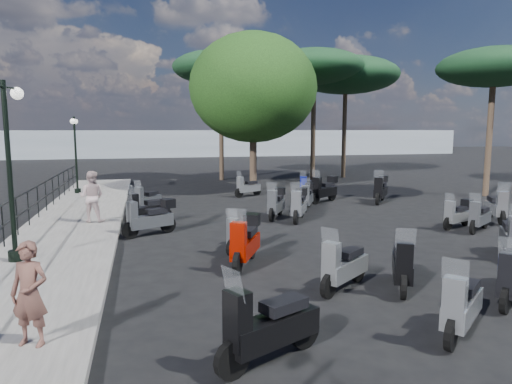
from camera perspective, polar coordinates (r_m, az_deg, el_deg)
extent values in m
plane|color=black|center=(11.89, 7.49, -7.72)|extent=(120.00, 120.00, 0.00)
cube|color=#605D5B|center=(14.18, -22.90, -5.41)|extent=(3.00, 30.00, 0.15)
cylinder|color=black|center=(13.49, -29.09, -3.74)|extent=(0.04, 0.04, 1.10)
cylinder|color=black|center=(14.79, -27.72, -2.70)|extent=(0.04, 0.04, 1.10)
cylinder|color=black|center=(16.10, -26.58, -1.83)|extent=(0.04, 0.04, 1.10)
cylinder|color=black|center=(17.42, -25.61, -1.09)|extent=(0.04, 0.04, 1.10)
cylinder|color=black|center=(18.75, -24.78, -0.45)|extent=(0.04, 0.04, 1.10)
cylinder|color=black|center=(20.09, -24.06, 0.10)|extent=(0.04, 0.04, 1.10)
cylinder|color=black|center=(21.42, -23.43, 0.58)|extent=(0.04, 0.04, 1.10)
cylinder|color=black|center=(22.77, -22.87, 1.00)|extent=(0.04, 0.04, 1.10)
cylinder|color=black|center=(24.11, -22.38, 1.38)|extent=(0.04, 0.04, 1.10)
cylinder|color=black|center=(25.46, -21.93, 1.72)|extent=(0.04, 0.04, 1.10)
cylinder|color=black|center=(26.81, -21.54, 2.02)|extent=(0.04, 0.04, 1.10)
cube|color=black|center=(14.06, -28.51, -1.07)|extent=(0.04, 26.00, 0.04)
cube|color=black|center=(14.14, -28.37, -3.19)|extent=(0.04, 26.00, 0.04)
cylinder|color=black|center=(12.04, -27.83, -7.04)|extent=(0.33, 0.33, 0.25)
cylinder|color=black|center=(11.72, -28.44, 2.13)|extent=(0.11, 0.11, 4.11)
cylinder|color=black|center=(11.72, -29.06, 11.40)|extent=(0.38, 0.87, 0.04)
sphere|color=white|center=(12.09, -27.70, 10.86)|extent=(0.29, 0.29, 0.29)
cylinder|color=black|center=(23.36, -21.39, 0.15)|extent=(0.29, 0.29, 0.22)
cylinder|color=black|center=(23.21, -21.60, 4.30)|extent=(0.10, 0.10, 3.61)
cylinder|color=black|center=(23.18, -21.81, 8.42)|extent=(0.04, 0.81, 0.04)
sphere|color=white|center=(23.58, -21.67, 8.19)|extent=(0.25, 0.25, 0.25)
sphere|color=white|center=(22.77, -21.93, 8.21)|extent=(0.25, 0.25, 0.25)
imported|color=brown|center=(7.26, -26.45, -11.33)|extent=(0.64, 0.53, 1.50)
imported|color=#C0A5A5|center=(15.85, -19.85, -0.54)|extent=(0.95, 0.82, 1.68)
cylinder|color=black|center=(6.21, -2.99, -20.21)|extent=(0.52, 0.33, 0.53)
cylinder|color=black|center=(6.99, 6.09, -16.85)|extent=(0.52, 0.33, 0.53)
cube|color=black|center=(6.53, 2.25, -16.78)|extent=(1.45, 0.96, 0.37)
cube|color=black|center=(6.52, 3.52, -13.86)|extent=(0.74, 0.59, 0.15)
cube|color=black|center=(6.03, -2.33, -15.72)|extent=(0.36, 0.40, 0.77)
plane|color=white|center=(5.82, -2.88, -11.41)|extent=(0.26, 0.41, 0.41)
cylinder|color=black|center=(11.60, -3.07, -6.94)|extent=(0.35, 0.39, 0.44)
cylinder|color=black|center=(12.53, -0.60, -5.81)|extent=(0.35, 0.39, 0.44)
cube|color=#45484C|center=(12.06, -1.69, -5.56)|extent=(1.00, 1.10, 0.31)
cube|color=black|center=(12.14, -1.35, -4.24)|extent=(0.56, 0.59, 0.13)
cube|color=#45484C|center=(11.56, -2.90, -4.86)|extent=(0.34, 0.33, 0.64)
plane|color=white|center=(11.43, -3.05, -2.92)|extent=(0.31, 0.28, 0.34)
cube|color=black|center=(12.42, -0.57, -3.19)|extent=(0.42, 0.42, 0.24)
cylinder|color=black|center=(13.83, -15.46, -4.65)|extent=(0.49, 0.32, 0.50)
cylinder|color=black|center=(14.38, -10.93, -4.03)|extent=(0.49, 0.32, 0.50)
cube|color=#45484C|center=(14.08, -12.98, -3.57)|extent=(1.37, 0.92, 0.35)
cube|color=black|center=(14.11, -12.38, -2.32)|extent=(0.70, 0.56, 0.15)
cube|color=#45484C|center=(13.77, -15.22, -2.66)|extent=(0.34, 0.38, 0.73)
plane|color=white|center=(13.67, -15.52, -0.76)|extent=(0.25, 0.39, 0.39)
cube|color=black|center=(14.27, -10.93, -1.40)|extent=(0.47, 0.46, 0.27)
cylinder|color=black|center=(15.45, -15.26, -3.34)|extent=(0.49, 0.33, 0.50)
cylinder|color=black|center=(16.06, -11.30, -2.79)|extent=(0.49, 0.33, 0.50)
cube|color=black|center=(15.74, -13.10, -2.37)|extent=(1.36, 0.97, 0.36)
cube|color=black|center=(15.78, -12.57, -1.25)|extent=(0.70, 0.58, 0.15)
cube|color=black|center=(15.41, -15.05, -1.55)|extent=(0.35, 0.39, 0.73)
plane|color=white|center=(15.31, -15.32, 0.16)|extent=(0.26, 0.39, 0.39)
cylinder|color=black|center=(18.00, -14.51, -1.83)|extent=(0.37, 0.40, 0.45)
cylinder|color=black|center=(18.84, -12.25, -1.33)|extent=(0.37, 0.40, 0.45)
cube|color=#45484C|center=(18.43, -13.28, -1.03)|extent=(1.04, 1.13, 0.32)
cube|color=black|center=(18.51, -12.99, -0.16)|extent=(0.58, 0.61, 0.13)
cube|color=#45484C|center=(17.99, -14.40, -0.44)|extent=(0.35, 0.34, 0.66)
plane|color=white|center=(17.89, -14.57, 0.87)|extent=(0.32, 0.29, 0.35)
cylinder|color=black|center=(9.18, 17.95, -11.18)|extent=(0.32, 0.48, 0.49)
cylinder|color=black|center=(10.35, 17.60, -9.00)|extent=(0.32, 0.48, 0.49)
cube|color=black|center=(9.76, 17.80, -8.91)|extent=(0.94, 1.33, 0.35)
cube|color=black|center=(9.85, 17.82, -7.03)|extent=(0.56, 0.68, 0.14)
cube|color=black|center=(9.12, 18.05, -8.23)|extent=(0.38, 0.34, 0.71)
plane|color=white|center=(8.95, 18.20, -5.51)|extent=(0.38, 0.26, 0.38)
cylinder|color=black|center=(8.89, 9.06, -11.52)|extent=(0.45, 0.38, 0.49)
cylinder|color=black|center=(9.92, 12.63, -9.55)|extent=(0.45, 0.38, 0.49)
cube|color=gray|center=(9.39, 11.13, -9.34)|extent=(1.26, 1.08, 0.35)
cube|color=black|center=(9.46, 11.67, -7.43)|extent=(0.67, 0.61, 0.14)
cube|color=gray|center=(8.82, 9.39, -8.50)|extent=(0.36, 0.38, 0.71)
plane|color=white|center=(8.65, 9.26, -5.68)|extent=(0.30, 0.36, 0.38)
cylinder|color=black|center=(10.12, -2.32, -8.88)|extent=(0.34, 0.52, 0.53)
cylinder|color=black|center=(11.36, -0.54, -7.00)|extent=(0.34, 0.52, 0.53)
cube|color=#951001|center=(10.74, -1.30, -6.79)|extent=(0.99, 1.45, 0.38)
cube|color=black|center=(10.84, -1.06, -4.96)|extent=(0.60, 0.74, 0.16)
cube|color=#951001|center=(10.07, -2.20, -5.97)|extent=(0.41, 0.37, 0.78)
plane|color=white|center=(9.90, -2.32, -3.25)|extent=(0.41, 0.27, 0.41)
cube|color=black|center=(11.22, -0.51, -3.47)|extent=(0.49, 0.50, 0.29)
cylinder|color=black|center=(15.79, 1.98, -2.84)|extent=(0.34, 0.48, 0.49)
cylinder|color=black|center=(16.96, 3.00, -2.10)|extent=(0.34, 0.48, 0.49)
cube|color=#45484C|center=(16.39, 2.55, -1.79)|extent=(0.97, 1.33, 0.35)
cube|color=black|center=(16.51, 2.70, -0.71)|extent=(0.57, 0.69, 0.14)
cube|color=#45484C|center=(15.79, 2.06, -1.11)|extent=(0.38, 0.35, 0.72)
plane|color=white|center=(15.66, 2.01, 0.53)|extent=(0.38, 0.27, 0.38)
cube|color=black|center=(16.88, 3.03, 0.11)|extent=(0.46, 0.47, 0.27)
cylinder|color=black|center=(21.27, -2.15, -0.11)|extent=(0.44, 0.28, 0.45)
cylinder|color=black|center=(21.97, 0.14, 0.15)|extent=(0.44, 0.28, 0.45)
cube|color=gray|center=(21.63, -0.89, 0.47)|extent=(1.22, 0.82, 0.32)
cube|color=black|center=(21.69, -0.57, 1.19)|extent=(0.62, 0.50, 0.13)
cube|color=gray|center=(21.26, -1.99, 1.05)|extent=(0.31, 0.34, 0.65)
plane|color=white|center=(21.18, -2.12, 2.16)|extent=(0.22, 0.35, 0.35)
cylinder|color=black|center=(7.44, 23.20, -16.05)|extent=(0.44, 0.39, 0.49)
cylinder|color=black|center=(8.56, 25.13, -12.96)|extent=(0.44, 0.39, 0.49)
cube|color=#AAAFB4|center=(7.98, 24.39, -13.04)|extent=(1.25, 1.12, 0.35)
cube|color=black|center=(8.05, 24.77, -10.72)|extent=(0.67, 0.63, 0.14)
cube|color=#AAAFB4|center=(7.34, 23.55, -12.43)|extent=(0.37, 0.38, 0.72)
plane|color=white|center=(7.14, 23.64, -9.11)|extent=(0.31, 0.35, 0.38)
cylinder|color=black|center=(9.20, 28.72, -11.78)|extent=(0.46, 0.36, 0.48)
cube|color=black|center=(9.13, 29.04, -8.88)|extent=(0.35, 0.38, 0.71)
plane|color=white|center=(8.96, 29.14, -6.19)|extent=(0.28, 0.36, 0.37)
cylinder|color=black|center=(15.37, 5.00, -3.13)|extent=(0.34, 0.50, 0.51)
cylinder|color=black|center=(16.61, 5.72, -2.31)|extent=(0.34, 0.50, 0.51)
cube|color=#AAAFB4|center=(16.00, 5.41, -1.99)|extent=(0.97, 1.39, 0.36)
cube|color=black|center=(16.13, 5.53, -0.84)|extent=(0.58, 0.72, 0.15)
cube|color=#AAAFB4|center=(15.36, 5.08, -1.27)|extent=(0.39, 0.36, 0.75)
plane|color=white|center=(15.23, 5.06, 0.47)|extent=(0.40, 0.27, 0.40)
cube|color=black|center=(16.52, 5.76, 0.04)|extent=(0.47, 0.48, 0.28)
cylinder|color=black|center=(19.55, 7.43, -0.77)|extent=(0.49, 0.39, 0.53)
cylinder|color=black|center=(20.64, 9.48, -0.35)|extent=(0.49, 0.39, 0.53)
cube|color=black|center=(20.11, 8.58, 0.02)|extent=(1.38, 1.11, 0.37)
cube|color=black|center=(20.23, 8.89, 0.93)|extent=(0.73, 0.64, 0.15)
cube|color=black|center=(19.56, 7.60, 0.72)|extent=(0.38, 0.41, 0.77)
plane|color=white|center=(19.45, 7.52, 2.14)|extent=(0.31, 0.39, 0.41)
cube|color=black|center=(20.57, 9.56, 1.58)|extent=(0.51, 0.50, 0.28)
cylinder|color=black|center=(10.94, 28.94, -8.75)|extent=(0.31, 0.47, 0.48)
cylinder|color=black|center=(13.81, 28.86, -5.35)|extent=(0.38, 0.48, 0.51)
cube|color=#45484C|center=(13.20, 29.26, -5.10)|extent=(1.09, 1.35, 0.36)
cube|color=black|center=(13.32, 29.24, -3.68)|extent=(0.63, 0.71, 0.15)
cylinder|color=black|center=(15.37, 25.51, -3.98)|extent=(0.43, 0.33, 0.46)
cylinder|color=black|center=(16.45, 26.69, -3.32)|extent=(0.43, 0.33, 0.46)
cube|color=#45484C|center=(15.92, 26.21, -3.01)|extent=(1.21, 0.95, 0.32)
cube|color=black|center=(16.03, 26.43, -1.99)|extent=(0.63, 0.55, 0.13)
cube|color=#45484C|center=(15.37, 25.69, -2.34)|extent=(0.33, 0.35, 0.66)
plane|color=white|center=(15.25, 25.72, -0.79)|extent=(0.26, 0.34, 0.35)
cylinder|color=black|center=(17.64, 6.16, -1.78)|extent=(0.31, 0.46, 0.47)
cylinder|color=black|center=(18.80, 6.65, -1.19)|extent=(0.31, 0.46, 0.47)
cube|color=#45484C|center=(18.24, 6.44, -0.90)|extent=(0.89, 1.29, 0.33)
cube|color=black|center=(18.36, 6.52, 0.03)|extent=(0.54, 0.66, 0.14)
cube|color=#45484C|center=(17.65, 6.22, -0.29)|extent=(0.36, 0.33, 0.69)
plane|color=white|center=(17.54, 6.21, 1.11)|extent=(0.37, 0.24, 0.37)
cube|color=black|center=(18.73, 6.68, 0.72)|extent=(0.43, 0.44, 0.26)
cylinder|color=black|center=(21.76, 5.86, 0.02)|extent=(0.37, 0.38, 0.44)
cylinder|color=black|center=(22.75, 6.96, 0.34)|extent=(0.37, 0.38, 0.44)
cube|color=navy|center=(22.27, 6.48, 0.62)|extent=(1.04, 1.08, 0.31)
cube|color=black|center=(22.39, 6.64, 1.31)|extent=(0.57, 0.59, 0.13)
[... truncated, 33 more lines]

